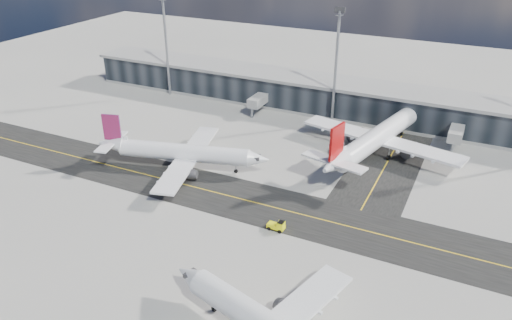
# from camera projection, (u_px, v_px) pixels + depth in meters

# --- Properties ---
(ground) EXTENTS (300.00, 300.00, 0.00)m
(ground) POSITION_uv_depth(u_px,v_px,m) (248.00, 214.00, 89.80)
(ground) COLOR gray
(ground) RESTS_ON ground
(taxiway_lanes) EXTENTS (180.00, 63.00, 0.03)m
(taxiway_lanes) POSITION_uv_depth(u_px,v_px,m) (291.00, 191.00, 96.90)
(taxiway_lanes) COLOR black
(taxiway_lanes) RESTS_ON ground
(terminal_concourse) EXTENTS (152.00, 19.80, 8.80)m
(terminal_concourse) POSITION_uv_depth(u_px,v_px,m) (341.00, 99.00, 132.09)
(terminal_concourse) COLOR black
(terminal_concourse) RESTS_ON ground
(floodlight_masts) EXTENTS (102.50, 0.70, 28.90)m
(floodlight_masts) POSITION_uv_depth(u_px,v_px,m) (336.00, 63.00, 121.36)
(floodlight_masts) COLOR gray
(floodlight_masts) RESTS_ON ground
(airliner_af) EXTENTS (36.55, 31.44, 10.95)m
(airliner_af) POSITION_uv_depth(u_px,v_px,m) (182.00, 153.00, 104.10)
(airliner_af) COLOR white
(airliner_af) RESTS_ON ground
(airliner_redtail) EXTENTS (37.58, 43.75, 13.06)m
(airliner_redtail) POSITION_uv_depth(u_px,v_px,m) (377.00, 137.00, 109.30)
(airliner_redtail) COLOR white
(airliner_redtail) RESTS_ON ground
(baggage_tug) EXTENTS (3.04, 1.62, 1.88)m
(baggage_tug) POSITION_uv_depth(u_px,v_px,m) (278.00, 226.00, 84.73)
(baggage_tug) COLOR #F7FA0D
(baggage_tug) RESTS_ON ground
(service_van) EXTENTS (3.87, 6.45, 1.68)m
(service_van) POSITION_uv_depth(u_px,v_px,m) (337.00, 147.00, 113.08)
(service_van) COLOR white
(service_van) RESTS_ON ground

